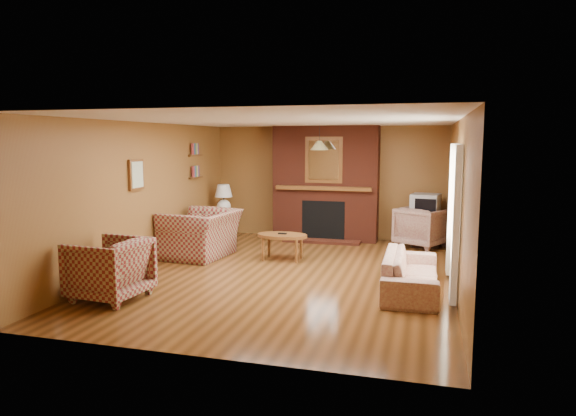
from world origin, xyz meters
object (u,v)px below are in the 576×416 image
(side_table, at_px, (224,226))
(table_lamp, at_px, (224,197))
(fireplace, at_px, (326,184))
(crt_tv, at_px, (425,206))
(plaid_loveseat, at_px, (201,234))
(floral_armchair, at_px, (422,227))
(coffee_table, at_px, (282,237))
(tv_stand, at_px, (424,232))
(floral_sofa, at_px, (411,272))
(plaid_armchair, at_px, (109,269))

(side_table, xyz_separation_m, table_lamp, (0.00, 0.00, 0.62))
(fireplace, xyz_separation_m, crt_tv, (2.05, -0.19, -0.37))
(fireplace, xyz_separation_m, side_table, (-2.10, -0.53, -0.91))
(plaid_loveseat, xyz_separation_m, side_table, (-0.25, 1.69, -0.14))
(floral_armchair, distance_m, coffee_table, 2.99)
(table_lamp, xyz_separation_m, tv_stand, (4.15, 0.35, -0.61))
(side_table, bearing_deg, floral_sofa, -35.94)
(floral_armchair, xyz_separation_m, tv_stand, (0.05, 0.06, -0.11))
(table_lamp, bearing_deg, coffee_table, -41.51)
(coffee_table, distance_m, tv_stand, 3.07)
(floral_sofa, bearing_deg, coffee_table, 58.26)
(table_lamp, relative_size, crt_tv, 1.02)
(plaid_armchair, bearing_deg, plaid_loveseat, -177.24)
(fireplace, bearing_deg, tv_stand, -5.15)
(side_table, height_order, table_lamp, table_lamp)
(table_lamp, bearing_deg, side_table, 0.00)
(floral_armchair, distance_m, crt_tv, 0.42)
(fireplace, bearing_deg, table_lamp, -165.71)
(coffee_table, xyz_separation_m, table_lamp, (-1.74, 1.54, 0.49))
(side_table, bearing_deg, coffee_table, -41.51)
(plaid_loveseat, bearing_deg, side_table, -166.54)
(plaid_armchair, distance_m, coffee_table, 3.20)
(floral_sofa, xyz_separation_m, side_table, (-4.00, 2.90, 0.01))
(crt_tv, bearing_deg, side_table, -175.26)
(plaid_loveseat, relative_size, coffee_table, 1.44)
(plaid_loveseat, xyz_separation_m, tv_stand, (3.90, 2.04, -0.14))
(side_table, height_order, tv_stand, tv_stand)
(plaid_loveseat, relative_size, plaid_armchair, 1.43)
(table_lamp, xyz_separation_m, crt_tv, (4.15, 0.34, -0.09))
(fireplace, xyz_separation_m, table_lamp, (-2.10, -0.53, -0.28))
(fireplace, relative_size, tv_stand, 4.22)
(table_lamp, bearing_deg, tv_stand, 4.82)
(plaid_loveseat, height_order, side_table, plaid_loveseat)
(fireplace, relative_size, floral_armchair, 2.77)
(fireplace, bearing_deg, coffee_table, -99.83)
(coffee_table, height_order, crt_tv, crt_tv)
(plaid_loveseat, relative_size, floral_sofa, 0.70)
(floral_sofa, bearing_deg, plaid_armchair, 109.53)
(fireplace, height_order, floral_armchair, fireplace)
(floral_armchair, height_order, side_table, floral_armchair)
(fireplace, height_order, plaid_armchair, fireplace)
(fireplace, height_order, crt_tv, fireplace)
(coffee_table, bearing_deg, plaid_loveseat, -174.26)
(tv_stand, relative_size, crt_tv, 0.94)
(plaid_armchair, distance_m, floral_sofa, 4.11)
(fireplace, bearing_deg, crt_tv, -5.30)
(fireplace, height_order, tv_stand, fireplace)
(plaid_loveseat, distance_m, plaid_armchair, 2.63)
(floral_sofa, xyz_separation_m, crt_tv, (0.15, 3.24, 0.54))
(plaid_armchair, bearing_deg, floral_armchair, 144.39)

